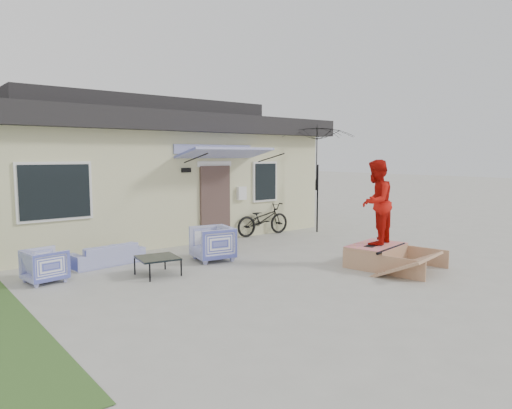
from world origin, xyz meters
TOP-DOWN VIEW (x-y plane):
  - ground at (0.00, 0.00)m, footprint 90.00×90.00m
  - house at (0.00, 7.99)m, footprint 10.80×8.49m
  - loveseat at (-2.40, 3.65)m, footprint 1.62×0.63m
  - armchair_left at (-3.84, 3.01)m, footprint 0.73×0.77m
  - armchair_right at (-0.37, 2.55)m, footprint 0.93×0.97m
  - coffee_table at (-1.96, 2.13)m, footprint 0.87×0.87m
  - bicycle at (2.65, 4.38)m, footprint 1.87×0.73m
  - patio_umbrella at (4.35, 3.77)m, footprint 2.41×2.25m
  - skate_ramp at (2.16, -0.08)m, footprint 1.64×1.99m
  - skateboard at (2.15, -0.03)m, footprint 0.80×0.41m
  - skater at (2.15, -0.03)m, footprint 1.06×0.93m

SIDE VIEW (x-z plane):
  - ground at x=0.00m, z-range 0.00..0.00m
  - coffee_table at x=-1.96m, z-range 0.00..0.37m
  - skate_ramp at x=2.16m, z-range 0.00..0.44m
  - loveseat at x=-2.40m, z-range 0.00..0.62m
  - armchair_left at x=-3.84m, z-range 0.00..0.70m
  - armchair_right at x=-0.37m, z-range 0.00..0.86m
  - skateboard at x=2.15m, z-range 0.44..0.49m
  - bicycle at x=2.65m, z-range 0.00..1.18m
  - skater at x=2.15m, z-range 0.49..2.33m
  - patio_umbrella at x=4.35m, z-range 0.65..2.85m
  - house at x=0.00m, z-range -0.11..3.99m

